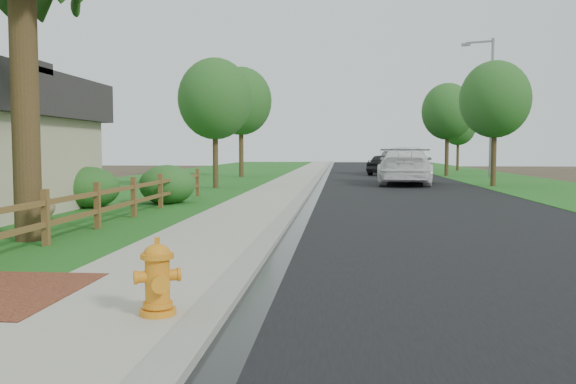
# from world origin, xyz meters

# --- Properties ---
(ground) EXTENTS (120.00, 120.00, 0.00)m
(ground) POSITION_xyz_m (0.00, 0.00, 0.00)
(ground) COLOR #342C1C
(road) EXTENTS (8.00, 90.00, 0.02)m
(road) POSITION_xyz_m (4.60, 35.00, 0.01)
(road) COLOR black
(road) RESTS_ON ground
(curb) EXTENTS (0.40, 90.00, 0.12)m
(curb) POSITION_xyz_m (0.40, 35.00, 0.06)
(curb) COLOR gray
(curb) RESTS_ON ground
(wet_gutter) EXTENTS (0.50, 90.00, 0.00)m
(wet_gutter) POSITION_xyz_m (0.75, 35.00, 0.02)
(wet_gutter) COLOR black
(wet_gutter) RESTS_ON road
(sidewalk) EXTENTS (2.20, 90.00, 0.10)m
(sidewalk) POSITION_xyz_m (-0.90, 35.00, 0.05)
(sidewalk) COLOR #A7A192
(sidewalk) RESTS_ON ground
(grass_strip) EXTENTS (1.60, 90.00, 0.06)m
(grass_strip) POSITION_xyz_m (-2.80, 35.00, 0.03)
(grass_strip) COLOR #1A4E16
(grass_strip) RESTS_ON ground
(lawn_near) EXTENTS (9.00, 90.00, 0.04)m
(lawn_near) POSITION_xyz_m (-8.00, 35.00, 0.02)
(lawn_near) COLOR #1A4E16
(lawn_near) RESTS_ON ground
(verge_far) EXTENTS (6.00, 90.00, 0.04)m
(verge_far) POSITION_xyz_m (11.50, 35.00, 0.02)
(verge_far) COLOR #1A4E16
(verge_far) RESTS_ON ground
(brick_patch) EXTENTS (1.60, 2.40, 0.11)m
(brick_patch) POSITION_xyz_m (-2.20, -1.00, 0.06)
(brick_patch) COLOR maroon
(brick_patch) RESTS_ON ground
(ranch_fence) EXTENTS (0.12, 16.92, 1.10)m
(ranch_fence) POSITION_xyz_m (-3.60, 6.40, 0.62)
(ranch_fence) COLOR #4F311A
(ranch_fence) RESTS_ON ground
(fire_hydrant) EXTENTS (0.53, 0.44, 0.82)m
(fire_hydrant) POSITION_xyz_m (-0.10, -1.79, 0.47)
(fire_hydrant) COLOR orange
(fire_hydrant) RESTS_ON sidewalk
(white_suv) EXTENTS (3.44, 6.87, 1.91)m
(white_suv) POSITION_xyz_m (5.17, 23.98, 0.98)
(white_suv) COLOR white
(white_suv) RESTS_ON road
(dark_car_mid) EXTENTS (3.16, 4.76, 1.51)m
(dark_car_mid) POSITION_xyz_m (5.01, 35.81, 0.77)
(dark_car_mid) COLOR black
(dark_car_mid) RESTS_ON road
(dark_car_far) EXTENTS (2.39, 5.27, 1.68)m
(dark_car_far) POSITION_xyz_m (6.14, 39.27, 0.86)
(dark_car_far) COLOR black
(dark_car_far) RESTS_ON road
(streetlight) EXTENTS (1.99, 0.90, 8.96)m
(streetlight) POSITION_xyz_m (11.37, 32.70, 5.08)
(streetlight) COLOR gray
(streetlight) RESTS_ON ground
(boulder) EXTENTS (1.15, 0.91, 0.71)m
(boulder) POSITION_xyz_m (-6.00, 6.99, 0.36)
(boulder) COLOR brown
(boulder) RESTS_ON ground
(shrub_c) EXTENTS (2.36, 2.36, 1.32)m
(shrub_c) POSITION_xyz_m (-3.90, 11.74, 0.66)
(shrub_c) COLOR #204E1C
(shrub_c) RESTS_ON ground
(shrub_d) EXTENTS (2.52, 2.52, 1.30)m
(shrub_d) POSITION_xyz_m (-5.94, 10.23, 0.65)
(shrub_d) COLOR #204E1C
(shrub_d) RESTS_ON ground
(tree_near_left) EXTENTS (3.40, 3.40, 6.02)m
(tree_near_left) POSITION_xyz_m (-3.95, 19.89, 4.14)
(tree_near_left) COLOR #392517
(tree_near_left) RESTS_ON ground
(tree_near_right) EXTENTS (3.41, 3.41, 6.14)m
(tree_near_right) POSITION_xyz_m (9.29, 22.66, 4.25)
(tree_near_right) COLOR #392517
(tree_near_right) RESTS_ON ground
(tree_mid_left) EXTENTS (4.01, 4.01, 7.17)m
(tree_mid_left) POSITION_xyz_m (-4.64, 31.51, 4.95)
(tree_mid_left) COLOR #392517
(tree_mid_left) RESTS_ON ground
(tree_mid_right) EXTENTS (3.47, 3.47, 6.30)m
(tree_mid_right) POSITION_xyz_m (9.00, 34.16, 4.37)
(tree_mid_right) COLOR #392517
(tree_mid_right) RESTS_ON ground
(tree_far_right) EXTENTS (2.93, 2.93, 5.41)m
(tree_far_right) POSITION_xyz_m (11.72, 44.69, 3.78)
(tree_far_right) COLOR #392517
(tree_far_right) RESTS_ON ground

